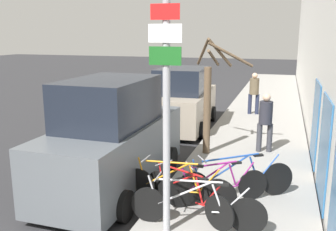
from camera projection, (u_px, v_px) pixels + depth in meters
ground_plane at (187, 128)px, 14.02m from camera, size 80.00×80.00×0.00m
sidewalk_curb at (263, 115)px, 15.85m from camera, size 3.20×32.00×0.15m
building_facade at (313, 40)px, 14.60m from camera, size 0.23×32.00×6.50m
signpost at (166, 110)px, 6.01m from camera, size 0.54×0.14×3.93m
bicycle_0 at (197, 207)px, 6.50m from camera, size 2.41×0.44×0.90m
bicycle_1 at (187, 196)px, 6.97m from camera, size 1.93×1.12×0.88m
bicycle_2 at (177, 188)px, 7.28m from camera, size 2.32×0.44×0.95m
bicycle_3 at (218, 186)px, 7.45m from camera, size 1.84×1.14×0.87m
bicycle_4 at (236, 181)px, 7.57m from camera, size 2.19×1.43×0.97m
parked_car_0 at (113, 140)px, 8.42m from camera, size 2.02×4.65×2.54m
parked_car_1 at (183, 101)px, 13.87m from camera, size 2.19×4.49×2.27m
pedestrian_near at (265, 118)px, 10.60m from camera, size 0.44×0.38×1.69m
pedestrian_far at (254, 90)px, 15.61m from camera, size 0.46×0.39×1.74m
street_tree at (209, 97)px, 10.42m from camera, size 1.73×1.21×3.23m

